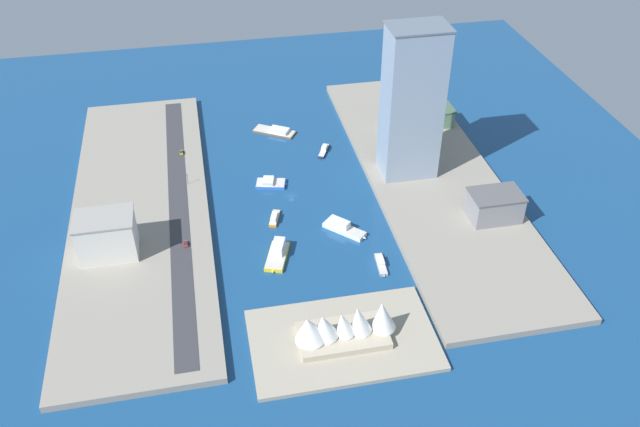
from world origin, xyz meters
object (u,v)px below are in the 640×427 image
at_px(warehouse_low_gray, 495,205).
at_px(opera_landmark, 342,326).
at_px(hotel_broad_white, 107,235).
at_px(taxi_yellow_cab, 181,152).
at_px(tower_tall_glass, 412,103).
at_px(ferry_yellow_fast, 278,253).
at_px(terminal_long_green, 419,117).
at_px(patrol_launch_navy, 324,150).
at_px(traffic_light_waterfront, 187,177).
at_px(catamaran_blue, 270,183).
at_px(ferry_white_commuter, 343,227).
at_px(pickup_red, 185,244).
at_px(water_taxi_orange, 274,218).
at_px(yacht_sleek_gray, 381,264).
at_px(barge_flat_brown, 276,131).

relative_size(warehouse_low_gray, opera_landmark, 0.59).
xyz_separation_m(hotel_broad_white, taxi_yellow_cab, (-36.20, -83.90, -9.79)).
bearing_deg(tower_tall_glass, opera_landmark, 61.02).
relative_size(ferry_yellow_fast, terminal_long_green, 0.54).
xyz_separation_m(patrol_launch_navy, traffic_light_waterfront, (80.83, 23.08, 6.51)).
relative_size(warehouse_low_gray, tower_tall_glass, 0.31).
bearing_deg(catamaran_blue, ferry_white_commuter, 122.59).
xyz_separation_m(tower_tall_glass, pickup_red, (124.47, 42.09, -41.39)).
height_order(patrol_launch_navy, water_taxi_orange, water_taxi_orange).
height_order(yacht_sleek_gray, warehouse_low_gray, warehouse_low_gray).
bearing_deg(ferry_yellow_fast, taxi_yellow_cab, -66.80).
xyz_separation_m(barge_flat_brown, opera_landmark, (-1.60, 176.39, 8.02)).
xyz_separation_m(water_taxi_orange, opera_landmark, (-15.42, 88.06, 7.79)).
relative_size(warehouse_low_gray, hotel_broad_white, 0.95).
bearing_deg(catamaran_blue, tower_tall_glass, 175.89).
bearing_deg(taxi_yellow_cab, ferry_white_commuter, 132.29).
relative_size(patrol_launch_navy, catamaran_blue, 0.87).
bearing_deg(yacht_sleek_gray, ferry_white_commuter, -68.31).
distance_m(catamaran_blue, opera_landmark, 120.85).
height_order(ferry_yellow_fast, water_taxi_orange, ferry_yellow_fast).
bearing_deg(terminal_long_green, barge_flat_brown, -9.03).
relative_size(warehouse_low_gray, terminal_long_green, 0.62).
bearing_deg(traffic_light_waterfront, patrol_launch_navy, -164.06).
bearing_deg(opera_landmark, traffic_light_waterfront, -65.24).
xyz_separation_m(water_taxi_orange, terminal_long_green, (-102.09, -74.31, 7.46)).
relative_size(water_taxi_orange, tower_tall_glass, 0.17).
bearing_deg(ferry_white_commuter, yacht_sleek_gray, 111.69).
xyz_separation_m(catamaran_blue, opera_landmark, (-13.14, 119.87, 7.80)).
bearing_deg(traffic_light_waterfront, hotel_broad_white, 53.15).
distance_m(yacht_sleek_gray, water_taxi_orange, 63.45).
bearing_deg(warehouse_low_gray, patrol_launch_navy, -49.87).
bearing_deg(patrol_launch_navy, traffic_light_waterfront, 15.94).
bearing_deg(hotel_broad_white, ferry_white_commuter, 179.33).
distance_m(taxi_yellow_cab, traffic_light_waterfront, 32.56).
bearing_deg(yacht_sleek_gray, pickup_red, -18.13).
bearing_deg(patrol_launch_navy, warehouse_low_gray, 130.13).
bearing_deg(water_taxi_orange, terminal_long_green, -143.95).
xyz_separation_m(hotel_broad_white, tower_tall_glass, (-159.77, -40.79, 31.61)).
bearing_deg(yacht_sleek_gray, tower_tall_glass, -115.61).
bearing_deg(tower_tall_glass, traffic_light_waterfront, -5.11).
bearing_deg(pickup_red, water_taxi_orange, -160.96).
bearing_deg(catamaran_blue, warehouse_low_gray, 152.52).
bearing_deg(opera_landmark, ferry_yellow_fast, -73.00).
relative_size(pickup_red, taxi_yellow_cab, 0.98).
distance_m(catamaran_blue, pickup_red, 67.64).
xyz_separation_m(yacht_sleek_gray, taxi_yellow_cab, (89.25, -114.71, 3.04)).
distance_m(ferry_yellow_fast, traffic_light_waterfront, 77.31).
distance_m(catamaran_blue, taxi_yellow_cab, 60.33).
height_order(water_taxi_orange, tower_tall_glass, tower_tall_glass).
distance_m(warehouse_low_gray, traffic_light_waterfront, 163.61).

